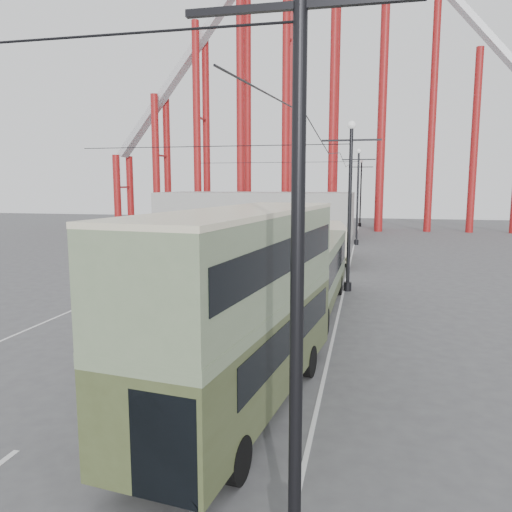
% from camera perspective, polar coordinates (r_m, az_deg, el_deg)
% --- Properties ---
extents(ground, '(160.00, 160.00, 0.00)m').
position_cam_1_polar(ground, '(13.33, -19.56, -18.82)').
color(ground, '#4A4A4D').
rests_on(ground, ground).
extents(road_markings, '(12.52, 120.00, 0.01)m').
position_cam_1_polar(road_markings, '(31.15, -1.45, -2.79)').
color(road_markings, silver).
rests_on(road_markings, ground).
extents(lamp_post_near, '(3.20, 0.44, 10.80)m').
position_cam_1_polar(lamp_post_near, '(7.28, 5.06, 23.36)').
color(lamp_post_near, black).
rests_on(lamp_post_near, ground).
extents(lamp_post_mid, '(3.20, 0.44, 9.32)m').
position_cam_1_polar(lamp_post_mid, '(28.01, 10.64, 5.47)').
color(lamp_post_mid, black).
rests_on(lamp_post_mid, ground).
extents(lamp_post_far, '(3.20, 0.44, 9.32)m').
position_cam_1_polar(lamp_post_far, '(49.99, 11.53, 6.60)').
color(lamp_post_far, black).
rests_on(lamp_post_far, ground).
extents(lamp_post_distant, '(3.20, 0.44, 9.32)m').
position_cam_1_polar(lamp_post_distant, '(71.98, 11.88, 7.04)').
color(lamp_post_distant, black).
rests_on(lamp_post_distant, ground).
extents(roller_coaster, '(52.95, 5.00, 55.48)m').
position_cam_1_polar(roller_coaster, '(69.57, 5.08, 22.31)').
color(roller_coaster, maroon).
rests_on(roller_coaster, ground).
extents(fairground_shed, '(22.00, 10.00, 5.00)m').
position_cam_1_polar(fairground_shed, '(58.43, 0.12, 4.84)').
color(fairground_shed, '#989894').
rests_on(fairground_shed, ground).
extents(double_decker_bus, '(3.75, 10.15, 5.32)m').
position_cam_1_polar(double_decker_bus, '(12.98, -1.53, -5.02)').
color(double_decker_bus, '#3C4525').
rests_on(double_decker_bus, ground).
extents(single_decker_green, '(2.94, 11.74, 3.30)m').
position_cam_1_polar(single_decker_green, '(23.87, 6.03, -1.69)').
color(single_decker_green, '#667858').
rests_on(single_decker_green, ground).
extents(single_decker_cream, '(3.37, 9.33, 2.84)m').
position_cam_1_polar(single_decker_cream, '(39.19, 8.33, 1.76)').
color(single_decker_cream, beige).
rests_on(single_decker_cream, ground).
extents(pedestrian, '(0.84, 0.77, 1.92)m').
position_cam_1_polar(pedestrian, '(19.47, -5.29, -6.68)').
color(pedestrian, black).
rests_on(pedestrian, ground).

